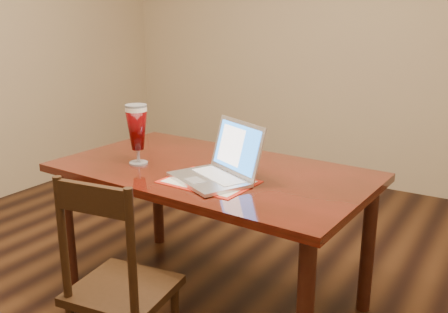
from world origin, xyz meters
The scene contains 2 objects.
dining_table centered at (0.06, 0.23, 0.65)m, with size 1.59×0.95×1.03m.
dining_chair centered at (0.07, -0.46, 0.42)m, with size 0.43×0.41×0.90m.
Camera 1 is at (1.35, -1.74, 1.47)m, focal length 40.00 mm.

